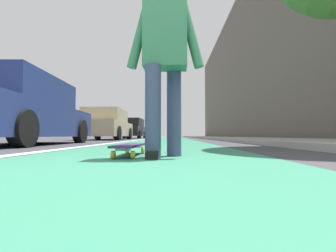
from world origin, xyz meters
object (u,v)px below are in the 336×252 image
Objects in this scene: parked_car_mid at (107,125)px; parked_car_far at (131,129)px; skateboard at (130,146)px; skater_person at (165,56)px; parked_car_near at (18,112)px; traffic_light at (148,99)px.

parked_car_mid is 6.60m from parked_car_far.
skateboard is 0.92m from skater_person.
skater_person is at bearing -169.20° from parked_car_far.
parked_car_far reaches higher than skateboard.
skater_person is 0.38× the size of parked_car_far.
parked_car_mid is at bearing 18.16° from skater_person.
parked_car_far is (16.24, 2.78, 0.62)m from skateboard.
parked_car_near is 0.98× the size of traffic_light.
parked_car_far is (13.33, -0.20, 0.00)m from parked_car_near.
skateboard is 17.55m from traffic_light.
skater_person reaches higher than parked_car_mid.
parked_car_far reaches higher than parked_car_near.
parked_car_mid is at bearing -0.95° from parked_car_near.
parked_car_near is 1.04× the size of parked_car_far.
skater_person is (-0.15, -0.35, 0.84)m from skateboard.
skateboard is at bearing -134.37° from parked_car_near.
traffic_light is at bearing 6.43° from skater_person.
skater_person is 0.37× the size of parked_car_mid.
parked_car_far is at bearing -0.73° from parked_car_mid.
parked_car_mid is (9.79, 3.21, -0.24)m from skater_person.
parked_car_far is at bearing 9.71° from skateboard.
parked_car_near is at bearing 179.05° from parked_car_mid.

